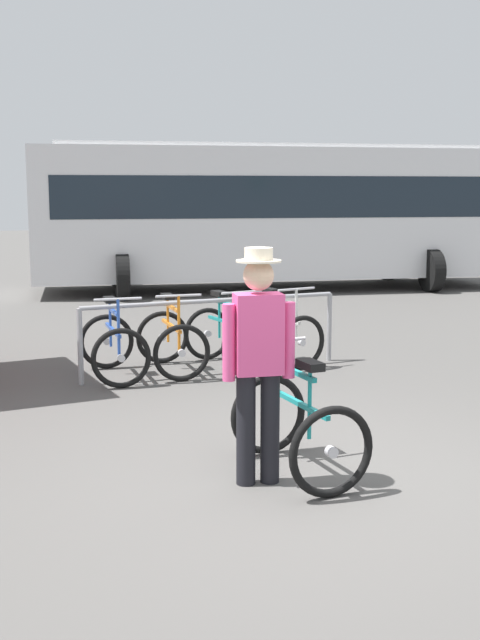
# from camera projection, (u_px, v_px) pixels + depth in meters

# --- Properties ---
(ground_plane) EXTENTS (80.00, 80.00, 0.00)m
(ground_plane) POSITION_uv_depth(u_px,v_px,m) (309.00, 479.00, 5.93)
(ground_plane) COLOR #514F4C
(bike_rack_rail) EXTENTS (3.21, 0.17, 0.88)m
(bike_rack_rail) POSITION_uv_depth(u_px,v_px,m) (213.00, 316.00, 9.35)
(bike_rack_rail) COLOR #99999E
(bike_rack_rail) RESTS_ON ground
(racked_bike_blue) EXTENTS (0.73, 1.14, 0.97)m
(racked_bike_blue) POSITION_uv_depth(u_px,v_px,m) (113.00, 346.00, 9.10)
(racked_bike_blue) COLOR black
(racked_bike_blue) RESTS_ON ground
(racked_bike_orange) EXTENTS (0.74, 1.16, 0.98)m
(racked_bike_orange) POSITION_uv_depth(u_px,v_px,m) (172.00, 342.00, 9.38)
(racked_bike_orange) COLOR black
(racked_bike_orange) RESTS_ON ground
(racked_bike_teal) EXTENTS (0.79, 1.18, 0.98)m
(racked_bike_teal) POSITION_uv_depth(u_px,v_px,m) (226.00, 337.00, 9.66)
(racked_bike_teal) COLOR black
(racked_bike_teal) RESTS_ON ground
(racked_bike_white) EXTENTS (0.83, 1.19, 0.97)m
(racked_bike_white) POSITION_uv_depth(u_px,v_px,m) (278.00, 333.00, 9.94)
(racked_bike_white) COLOR black
(racked_bike_white) RESTS_ON ground
(featured_bicycle) EXTENTS (0.69, 1.22, 1.09)m
(featured_bicycle) POSITION_uv_depth(u_px,v_px,m) (290.00, 408.00, 6.07)
(featured_bicycle) COLOR black
(featured_bicycle) RESTS_ON ground
(person_with_featured_bike) EXTENTS (0.52, 0.32, 1.72)m
(person_with_featured_bike) POSITION_uv_depth(u_px,v_px,m) (258.00, 356.00, 5.70)
(person_with_featured_bike) COLOR black
(person_with_featured_bike) RESTS_ON ground
(bus_distant) EXTENTS (10.29, 4.58, 3.08)m
(bus_distant) POSITION_uv_depth(u_px,v_px,m) (269.00, 209.00, 17.28)
(bus_distant) COLOR silver
(bus_distant) RESTS_ON ground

